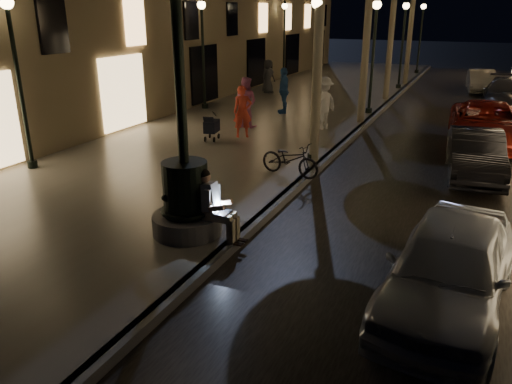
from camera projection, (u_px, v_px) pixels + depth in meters
The scene contains 25 objects.
ground at pixel (370, 122), 21.00m from camera, with size 120.00×120.00×0.00m, color black.
cobble_lane at pixel (446, 129), 19.85m from camera, with size 6.00×45.00×0.02m, color black.
promenade at pixel (282, 112), 22.50m from camera, with size 8.00×45.00×0.20m, color slate.
curb_strip at pixel (370, 120), 20.97m from camera, with size 0.25×45.00×0.20m, color #59595B.
fountain_lamppost at pixel (185, 186), 9.83m from camera, with size 1.40×1.40×5.21m.
seated_man_laptop at pixel (213, 203), 9.69m from camera, with size 1.04×0.35×1.41m.
lamp_curb_a at pixel (316, 56), 14.00m from camera, with size 0.36×0.36×4.81m.
lamp_curb_b at pixel (374, 41), 20.86m from camera, with size 0.36×0.36×4.81m.
lamp_curb_c at pixel (404, 33), 27.71m from camera, with size 0.36×0.36×4.81m.
lamp_curb_d at pixel (421, 28), 34.57m from camera, with size 0.36×0.36×4.81m.
lamp_left_a at pixel (15, 59), 13.29m from camera, with size 0.36×0.36×4.81m.
lamp_left_b at pixel (203, 39), 21.86m from camera, with size 0.36×0.36×4.81m.
lamp_left_c at pixel (284, 31), 30.43m from camera, with size 0.36×0.36×4.81m.
stroller at pixel (212, 126), 17.16m from camera, with size 0.53×0.97×0.97m.
car_front at pixel (449, 267), 7.71m from camera, with size 1.73×4.29×1.46m, color #AAAEB2.
car_second at pixel (475, 155), 13.96m from camera, with size 1.38×3.96×1.30m, color black.
car_third at pixel (486, 124), 17.36m from camera, with size 2.39×5.19×1.44m, color maroon.
car_rear at pixel (507, 95), 23.13m from camera, with size 2.07×5.09×1.48m, color #2B2B30.
car_fifth at pixel (481, 81), 28.32m from camera, with size 1.33×3.83×1.26m, color gray.
pedestrian_red at pixel (243, 112), 17.47m from camera, with size 0.66×0.43×1.80m, color red.
pedestrian_pink at pixel (246, 102), 18.96m from camera, with size 0.92×0.72×1.90m, color #C16698.
pedestrian_white at pixel (323, 103), 18.65m from camera, with size 1.26×0.72×1.94m, color silver.
pedestrian_blue at pixel (284, 91), 21.54m from camera, with size 1.14×0.47×1.95m, color navy.
pedestrian_dark at pixel (268, 76), 26.90m from camera, with size 0.86×0.56×1.75m, color #35363B.
bicycle at pixel (290, 159), 13.52m from camera, with size 0.61×1.75×0.92m, color black.
Camera 1 is at (4.06, -5.89, 4.49)m, focal length 35.00 mm.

